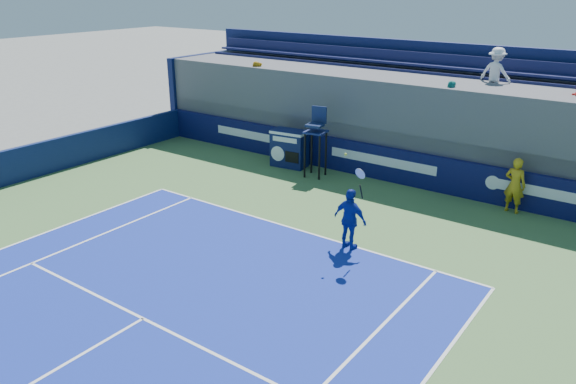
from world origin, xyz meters
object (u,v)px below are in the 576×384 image
Objects in this scene: ball_person at (515,185)px; match_clock at (289,147)px; umpire_chair at (316,135)px; tennis_player at (350,219)px.

ball_person is 8.02m from match_clock.
ball_person is at bearing 5.95° from umpire_chair.
match_clock is 1.64m from umpire_chair.
ball_person is 5.71m from tennis_player.
ball_person is at bearing 2.41° from match_clock.
umpire_chair is 5.87m from tennis_player.
umpire_chair is 0.96× the size of tennis_player.
ball_person is 0.68× the size of umpire_chair.
umpire_chair is (-6.61, -0.69, 0.67)m from ball_person.
ball_person is 1.21× the size of match_clock.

